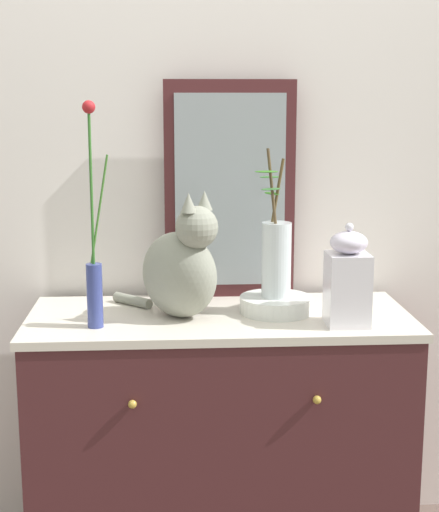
{
  "coord_description": "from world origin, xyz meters",
  "views": [
    {
      "loc": [
        -0.14,
        -2.28,
        1.45
      ],
      "look_at": [
        0.0,
        0.0,
        0.99
      ],
      "focal_mm": 54.89,
      "sensor_mm": 36.0,
      "label": 1
    }
  ],
  "objects_px": {
    "cat_sitting": "(181,267)",
    "jar_lidded_porcelain": "(348,280)",
    "sideboard": "(220,439)",
    "vase_slim_green": "(94,269)",
    "mirror_leaning": "(230,190)",
    "bowl_porcelain": "(276,305)",
    "vase_glass_clear": "(276,256)"
  },
  "relations": [
    {
      "from": "mirror_leaning",
      "to": "jar_lidded_porcelain",
      "type": "relative_size",
      "value": 2.36
    },
    {
      "from": "cat_sitting",
      "to": "bowl_porcelain",
      "type": "distance_m",
      "value": 0.31
    },
    {
      "from": "sideboard",
      "to": "bowl_porcelain",
      "type": "bearing_deg",
      "value": 3.58
    },
    {
      "from": "sideboard",
      "to": "vase_slim_green",
      "type": "distance_m",
      "value": 0.69
    },
    {
      "from": "cat_sitting",
      "to": "vase_glass_clear",
      "type": "distance_m",
      "value": 0.29
    },
    {
      "from": "vase_slim_green",
      "to": "bowl_porcelain",
      "type": "height_order",
      "value": "vase_slim_green"
    },
    {
      "from": "mirror_leaning",
      "to": "sideboard",
      "type": "bearing_deg",
      "value": -101.91
    },
    {
      "from": "bowl_porcelain",
      "to": "jar_lidded_porcelain",
      "type": "distance_m",
      "value": 0.26
    },
    {
      "from": "sideboard",
      "to": "jar_lidded_porcelain",
      "type": "height_order",
      "value": "jar_lidded_porcelain"
    },
    {
      "from": "vase_glass_clear",
      "to": "cat_sitting",
      "type": "bearing_deg",
      "value": -173.21
    },
    {
      "from": "sideboard",
      "to": "vase_slim_green",
      "type": "xyz_separation_m",
      "value": [
        -0.36,
        -0.11,
        0.57
      ]
    },
    {
      "from": "cat_sitting",
      "to": "mirror_leaning",
      "type": "bearing_deg",
      "value": 57.0
    },
    {
      "from": "cat_sitting",
      "to": "vase_slim_green",
      "type": "bearing_deg",
      "value": -160.42
    },
    {
      "from": "mirror_leaning",
      "to": "jar_lidded_porcelain",
      "type": "height_order",
      "value": "mirror_leaning"
    },
    {
      "from": "cat_sitting",
      "to": "jar_lidded_porcelain",
      "type": "distance_m",
      "value": 0.48
    },
    {
      "from": "jar_lidded_porcelain",
      "to": "mirror_leaning",
      "type": "bearing_deg",
      "value": 130.89
    },
    {
      "from": "vase_slim_green",
      "to": "sideboard",
      "type": "bearing_deg",
      "value": 17.01
    },
    {
      "from": "mirror_leaning",
      "to": "bowl_porcelain",
      "type": "xyz_separation_m",
      "value": [
        0.12,
        -0.22,
        -0.33
      ]
    },
    {
      "from": "mirror_leaning",
      "to": "vase_glass_clear",
      "type": "distance_m",
      "value": 0.3
    },
    {
      "from": "sideboard",
      "to": "vase_slim_green",
      "type": "relative_size",
      "value": 1.82
    },
    {
      "from": "vase_slim_green",
      "to": "bowl_porcelain",
      "type": "distance_m",
      "value": 0.57
    },
    {
      "from": "vase_glass_clear",
      "to": "jar_lidded_porcelain",
      "type": "relative_size",
      "value": 1.51
    },
    {
      "from": "mirror_leaning",
      "to": "vase_slim_green",
      "type": "distance_m",
      "value": 0.56
    },
    {
      "from": "vase_glass_clear",
      "to": "sideboard",
      "type": "bearing_deg",
      "value": -176.19
    },
    {
      "from": "mirror_leaning",
      "to": "bowl_porcelain",
      "type": "relative_size",
      "value": 3.19
    },
    {
      "from": "mirror_leaning",
      "to": "vase_glass_clear",
      "type": "height_order",
      "value": "mirror_leaning"
    },
    {
      "from": "bowl_porcelain",
      "to": "vase_glass_clear",
      "type": "height_order",
      "value": "vase_glass_clear"
    },
    {
      "from": "mirror_leaning",
      "to": "jar_lidded_porcelain",
      "type": "xyz_separation_m",
      "value": [
        0.31,
        -0.36,
        -0.22
      ]
    },
    {
      "from": "sideboard",
      "to": "mirror_leaning",
      "type": "relative_size",
      "value": 1.65
    },
    {
      "from": "vase_glass_clear",
      "to": "jar_lidded_porcelain",
      "type": "distance_m",
      "value": 0.24
    },
    {
      "from": "bowl_porcelain",
      "to": "sideboard",
      "type": "bearing_deg",
      "value": -176.42
    },
    {
      "from": "vase_slim_green",
      "to": "bowl_porcelain",
      "type": "relative_size",
      "value": 2.89
    }
  ]
}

